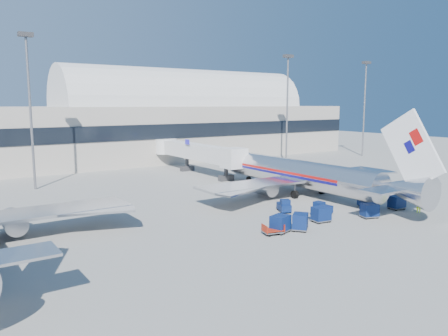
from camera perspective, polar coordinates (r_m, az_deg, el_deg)
ground at (r=52.05m, az=5.93°, el=-5.64°), size 260.00×260.00×0.00m
terminal at (r=96.48m, az=-22.92°, el=4.71°), size 170.00×28.15×21.00m
airliner_main at (r=61.37m, az=10.39°, el=-0.80°), size 32.00×37.26×12.07m
jetbridge_near at (r=80.63m, az=-4.09°, el=2.19°), size 4.40×27.50×6.25m
mast_west at (r=69.68m, az=-24.12°, el=9.48°), size 2.00×1.20×22.60m
mast_east at (r=92.90m, az=8.29°, el=9.65°), size 2.00×1.20×22.60m
mast_far_east at (r=111.32m, az=17.94°, el=9.11°), size 2.00×1.20×22.60m
barrier_near at (r=66.02m, az=16.82°, el=-2.57°), size 3.00×0.55×0.90m
barrier_mid at (r=68.59m, az=18.56°, el=-2.24°), size 3.00×0.55×0.90m
barrier_far at (r=71.22m, az=20.17°, el=-1.94°), size 3.00×0.55×0.90m
tug_lead at (r=51.17m, az=12.61°, el=-5.20°), size 2.50×1.33×1.60m
tug_right at (r=56.81m, az=18.26°, el=-4.07°), size 2.71×1.85×1.61m
tug_left at (r=51.82m, az=7.85°, el=-4.93°), size 2.12×2.67×1.56m
cart_train_a at (r=48.08m, az=12.56°, el=-5.88°), size 2.05×1.66×1.66m
cart_train_b at (r=44.60m, az=9.93°, el=-6.90°), size 2.41×2.35×1.69m
cart_train_c at (r=43.57m, az=7.36°, el=-7.19°), size 2.30×1.99×1.72m
cart_solo_near at (r=51.28m, az=18.47°, el=-5.27°), size 2.15×1.88×1.59m
cart_solo_far at (r=56.52m, az=21.65°, el=-4.17°), size 2.00×1.61×1.63m
cart_open_red at (r=42.94m, az=6.44°, el=-8.16°), size 2.20×1.79×0.52m
ramp_worker at (r=55.79m, az=24.09°, el=-4.54°), size 0.67×0.69×1.60m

